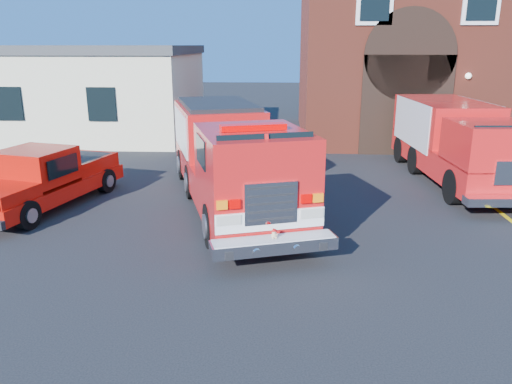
# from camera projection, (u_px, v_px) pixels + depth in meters

# --- Properties ---
(ground) EXTENTS (100.00, 100.00, 0.00)m
(ground) POSITION_uv_depth(u_px,v_px,m) (259.00, 229.00, 12.35)
(ground) COLOR black
(ground) RESTS_ON ground
(parking_stripe_near) EXTENTS (0.12, 3.00, 0.01)m
(parking_stripe_near) POSITION_uv_depth(u_px,v_px,m) (510.00, 220.00, 12.97)
(parking_stripe_near) COLOR yellow
(parking_stripe_near) RESTS_ON ground
(parking_stripe_mid) EXTENTS (0.12, 3.00, 0.01)m
(parking_stripe_mid) POSITION_uv_depth(u_px,v_px,m) (469.00, 188.00, 15.84)
(parking_stripe_mid) COLOR yellow
(parking_stripe_mid) RESTS_ON ground
(parking_stripe_far) EXTENTS (0.12, 3.00, 0.01)m
(parking_stripe_far) POSITION_uv_depth(u_px,v_px,m) (441.00, 166.00, 18.71)
(parking_stripe_far) COLOR yellow
(parking_stripe_far) RESTS_ON ground
(fire_station) EXTENTS (15.20, 10.20, 8.45)m
(fire_station) POSITION_uv_depth(u_px,v_px,m) (459.00, 47.00, 24.06)
(fire_station) COLOR maroon
(fire_station) RESTS_ON ground
(side_building) EXTENTS (10.20, 8.20, 4.35)m
(side_building) POSITION_uv_depth(u_px,v_px,m) (90.00, 90.00, 24.64)
(side_building) COLOR beige
(side_building) RESTS_ON ground
(fire_engine) EXTENTS (4.89, 9.08, 2.70)m
(fire_engine) POSITION_uv_depth(u_px,v_px,m) (231.00, 157.00, 13.81)
(fire_engine) COLOR black
(fire_engine) RESTS_ON ground
(pickup_truck) EXTENTS (3.04, 5.44, 1.69)m
(pickup_truck) POSITION_uv_depth(u_px,v_px,m) (44.00, 179.00, 13.84)
(pickup_truck) COLOR black
(pickup_truck) RESTS_ON ground
(secondary_truck) EXTENTS (2.82, 7.86, 2.51)m
(secondary_truck) POSITION_uv_depth(u_px,v_px,m) (457.00, 140.00, 16.41)
(secondary_truck) COLOR black
(secondary_truck) RESTS_ON ground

